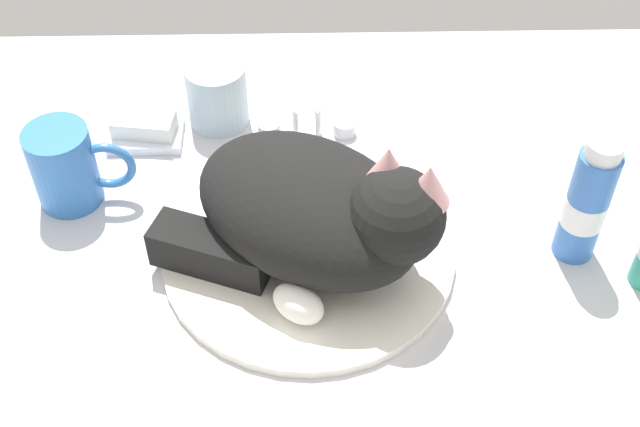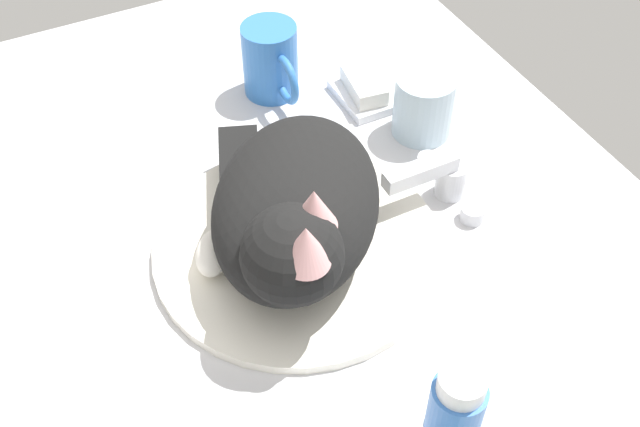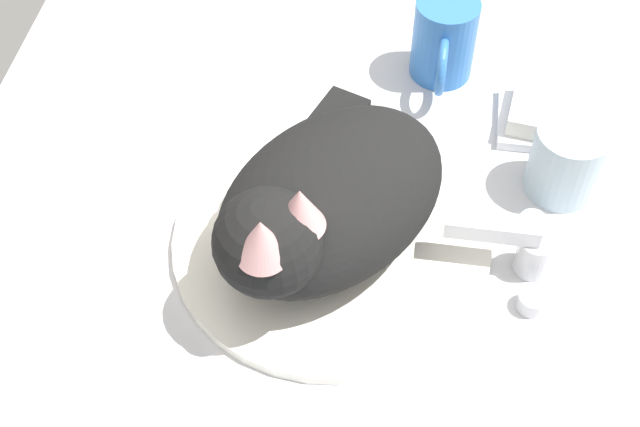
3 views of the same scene
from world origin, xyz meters
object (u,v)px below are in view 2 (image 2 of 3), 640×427
rinse_cup (424,105)px  soap_bar (364,85)px  faucet (442,179)px  cat (293,212)px  coffee_mug (271,61)px

rinse_cup → soap_bar: rinse_cup is taller
faucet → cat: bearing=-86.5°
cat → coffee_mug: 29.89cm
coffee_mug → rinse_cup: 20.79cm
faucet → cat: (1.19, -19.38, 4.83)cm
coffee_mug → rinse_cup: coffee_mug is taller
faucet → soap_bar: bearing=177.6°
rinse_cup → soap_bar: 9.65cm
soap_bar → faucet: bearing=-2.4°
faucet → cat: cat is taller
faucet → soap_bar: faucet is taller
rinse_cup → soap_bar: size_ratio=1.11×
cat → rinse_cup: size_ratio=3.92×
faucet → soap_bar: 19.87cm
coffee_mug → soap_bar: (6.95, 10.09, -2.60)cm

